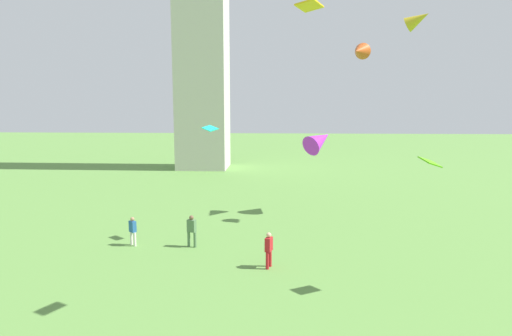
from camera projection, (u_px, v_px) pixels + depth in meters
The scene contains 9 objects.
person_0 at pixel (133, 229), 25.18m from camera, with size 0.49×0.47×1.67m.
person_2 at pixel (192, 229), 24.92m from camera, with size 0.55×0.42×1.84m.
person_3 at pixel (269, 248), 21.71m from camera, with size 0.41×0.54×1.81m.
kite_flying_0 at pixel (430, 162), 18.07m from camera, with size 1.07×1.07×0.50m.
kite_flying_1 at pixel (418, 19), 27.72m from camera, with size 1.96×1.71×1.49m.
kite_flying_2 at pixel (210, 128), 25.36m from camera, with size 1.05×1.02×0.35m.
kite_flying_4 at pixel (320, 140), 32.53m from camera, with size 2.89×2.90×2.20m.
kite_flying_5 at pixel (359, 51), 30.32m from camera, with size 1.79×2.05×1.30m.
kite_flying_6 at pixel (309, 6), 15.17m from camera, with size 1.08×1.24×0.23m.
Camera 1 is at (1.42, -2.62, 8.07)m, focal length 30.82 mm.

